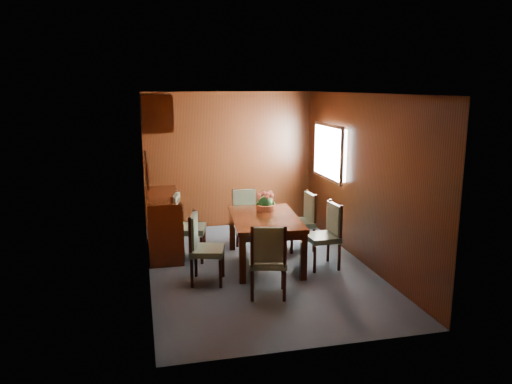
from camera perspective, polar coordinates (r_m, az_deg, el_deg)
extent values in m
plane|color=#39454E|center=(7.07, 0.32, -8.64)|extent=(4.50, 4.50, 0.00)
cube|color=black|center=(6.55, -12.52, 0.35)|extent=(0.02, 4.50, 2.40)
cube|color=black|center=(7.23, 11.97, 1.46)|extent=(0.02, 4.50, 2.40)
cube|color=black|center=(8.91, -3.07, 3.66)|extent=(3.00, 0.02, 2.40)
cube|color=black|center=(4.64, 6.89, -4.27)|extent=(3.00, 0.02, 2.40)
cube|color=black|center=(6.61, 0.35, 11.21)|extent=(3.00, 4.50, 0.02)
cube|color=white|center=(8.18, 8.66, 4.56)|extent=(0.14, 1.10, 0.80)
cube|color=#B2B2B7|center=(8.15, 8.20, 4.55)|extent=(0.04, 1.20, 0.90)
cube|color=black|center=(7.52, -12.45, 2.46)|extent=(0.03, 1.36, 0.41)
cube|color=silver|center=(7.52, -12.31, 2.47)|extent=(0.01, 1.30, 0.35)
cube|color=black|center=(7.44, -11.42, 8.99)|extent=(0.40, 1.40, 0.50)
cube|color=black|center=(7.71, -10.54, -3.56)|extent=(0.48, 1.40, 0.90)
cube|color=black|center=(6.44, -1.58, -7.72)|extent=(0.09, 0.09, 0.64)
cube|color=black|center=(6.58, 5.45, -7.35)|extent=(0.09, 0.09, 0.64)
cube|color=black|center=(7.72, -2.75, -4.34)|extent=(0.09, 0.09, 0.64)
cube|color=black|center=(7.84, 3.11, -4.11)|extent=(0.09, 0.09, 0.64)
cube|color=black|center=(7.05, 1.01, -3.63)|extent=(0.93, 1.43, 0.09)
cube|color=black|center=(7.03, 1.02, -3.05)|extent=(1.05, 1.55, 0.06)
cylinder|color=black|center=(6.75, -6.88, -8.08)|extent=(0.04, 0.04, 0.37)
cylinder|color=black|center=(6.39, -7.34, -9.25)|extent=(0.04, 0.04, 0.37)
cylinder|color=black|center=(6.71, -3.80, -8.14)|extent=(0.04, 0.04, 0.37)
cylinder|color=black|center=(6.35, -4.08, -9.32)|extent=(0.04, 0.04, 0.37)
cube|color=#50644C|center=(6.47, -5.57, -6.68)|extent=(0.51, 0.53, 0.08)
cylinder|color=black|center=(6.60, -7.07, -4.09)|extent=(0.04, 0.04, 0.49)
cylinder|color=black|center=(6.24, -7.55, -5.06)|extent=(0.04, 0.04, 0.49)
cube|color=#50644C|center=(6.41, -7.14, -4.40)|extent=(0.15, 0.40, 0.42)
cylinder|color=black|center=(7.62, -8.82, -5.65)|extent=(0.04, 0.04, 0.40)
cylinder|color=black|center=(7.24, -9.28, -6.62)|extent=(0.04, 0.04, 0.40)
cylinder|color=black|center=(7.58, -5.92, -5.68)|extent=(0.04, 0.04, 0.40)
cylinder|color=black|center=(7.19, -6.22, -6.66)|extent=(0.04, 0.04, 0.40)
cube|color=#50644C|center=(7.33, -7.61, -4.22)|extent=(0.54, 0.55, 0.08)
cylinder|color=black|center=(7.48, -9.02, -1.83)|extent=(0.04, 0.04, 0.53)
cylinder|color=black|center=(7.09, -9.50, -2.61)|extent=(0.04, 0.04, 0.53)
cube|color=#50644C|center=(7.28, -9.10, -2.06)|extent=(0.15, 0.43, 0.45)
cylinder|color=black|center=(7.00, 9.49, -7.39)|extent=(0.04, 0.04, 0.37)
cylinder|color=black|center=(7.33, 8.24, -6.46)|extent=(0.04, 0.04, 0.37)
cylinder|color=black|center=(6.87, 6.73, -7.71)|extent=(0.04, 0.04, 0.37)
cylinder|color=black|center=(7.20, 5.59, -6.74)|extent=(0.04, 0.04, 0.37)
cube|color=#50644C|center=(7.02, 7.57, -5.19)|extent=(0.43, 0.45, 0.08)
cylinder|color=black|center=(6.86, 9.70, -3.53)|extent=(0.04, 0.04, 0.49)
cylinder|color=black|center=(7.20, 8.43, -2.75)|extent=(0.04, 0.04, 0.49)
cube|color=#50644C|center=(7.02, 8.91, -2.99)|extent=(0.07, 0.40, 0.42)
cylinder|color=black|center=(7.70, 6.63, -5.53)|extent=(0.04, 0.04, 0.36)
cylinder|color=black|center=(8.03, 5.68, -4.76)|extent=(0.04, 0.04, 0.36)
cylinder|color=black|center=(7.59, 4.12, -5.75)|extent=(0.04, 0.04, 0.36)
cylinder|color=black|center=(7.93, 3.28, -4.96)|extent=(0.04, 0.04, 0.36)
cube|color=#50644C|center=(7.74, 4.96, -3.57)|extent=(0.42, 0.43, 0.07)
cylinder|color=black|center=(7.58, 6.78, -2.07)|extent=(0.04, 0.04, 0.48)
cylinder|color=black|center=(7.91, 5.82, -1.44)|extent=(0.04, 0.04, 0.48)
cube|color=#50644C|center=(7.73, 6.16, -1.63)|extent=(0.06, 0.39, 0.41)
cylinder|color=black|center=(5.97, -0.44, -10.73)|extent=(0.04, 0.04, 0.37)
cylinder|color=black|center=(5.98, 3.27, -10.72)|extent=(0.04, 0.04, 0.37)
cylinder|color=black|center=(6.30, -0.41, -9.46)|extent=(0.04, 0.04, 0.37)
cylinder|color=black|center=(6.31, 3.09, -9.45)|extent=(0.04, 0.04, 0.37)
cube|color=#50644C|center=(6.05, 1.39, -7.95)|extent=(0.52, 0.51, 0.08)
cylinder|color=black|center=(5.79, -0.45, -6.30)|extent=(0.04, 0.04, 0.49)
cylinder|color=black|center=(5.80, 3.34, -6.29)|extent=(0.04, 0.04, 0.49)
cube|color=#50644C|center=(5.80, 1.44, -6.06)|extent=(0.40, 0.15, 0.42)
cylinder|color=black|center=(8.28, -0.16, -4.24)|extent=(0.04, 0.04, 0.35)
cylinder|color=black|center=(8.21, -2.60, -4.40)|extent=(0.04, 0.04, 0.35)
cylinder|color=black|center=(7.96, 0.41, -4.91)|extent=(0.04, 0.04, 0.35)
cylinder|color=black|center=(7.89, -2.13, -5.08)|extent=(0.04, 0.04, 0.35)
cube|color=#50644C|center=(8.02, -1.13, -3.08)|extent=(0.41, 0.40, 0.07)
cylinder|color=black|center=(8.17, -0.17, -1.11)|extent=(0.04, 0.04, 0.47)
cylinder|color=black|center=(8.10, -2.65, -1.24)|extent=(0.04, 0.04, 0.47)
cube|color=#50644C|center=(8.11, -1.38, -1.08)|extent=(0.38, 0.05, 0.39)
cylinder|color=#BC6239|center=(7.38, 1.10, -1.76)|extent=(0.27, 0.27, 0.08)
sphere|color=#1C521B|center=(7.37, 1.10, -1.29)|extent=(0.21, 0.21, 0.21)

